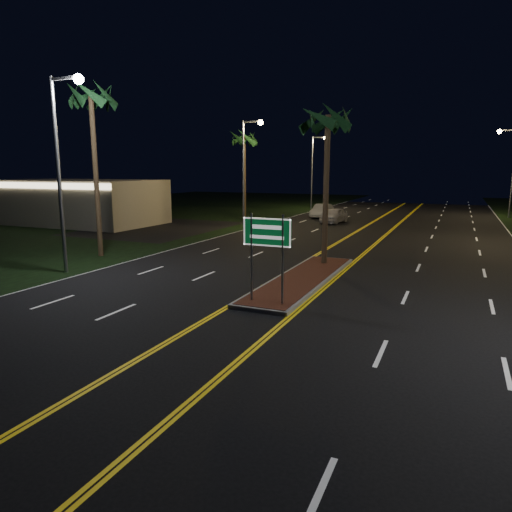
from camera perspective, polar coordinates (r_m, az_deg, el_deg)
The scene contains 14 objects.
ground at distance 14.28m, azimuth -3.03°, elevation -9.20°, with size 120.00×120.00×0.00m, color black.
grass_left at distance 51.90m, azimuth -20.43°, elevation 4.63°, with size 40.00×110.00×0.01m, color black.
median_island at distance 20.48m, azimuth 5.86°, elevation -2.85°, with size 2.25×10.25×0.17m.
highway_sign at distance 16.16m, azimuth 1.37°, elevation 1.95°, with size 1.80×0.08×3.20m.
commercial_building at distance 45.39m, azimuth -21.35°, elevation 6.34°, with size 15.00×8.12×4.00m.
streetlight_left_near at distance 23.13m, azimuth -22.96°, elevation 11.84°, with size 1.91×0.44×9.00m.
streetlight_left_mid at distance 39.66m, azimuth -1.08°, elevation 11.82°, with size 1.91×0.44×9.00m.
streetlight_left_far at distance 58.41m, azimuth 7.39°, elevation 11.36°, with size 1.91×0.44×9.00m.
streetlight_right_far at distance 54.15m, azimuth 29.15°, elevation 10.19°, with size 1.91×0.44×9.00m.
palm_median at distance 23.40m, azimuth 8.99°, elevation 16.49°, with size 2.40×2.40×8.30m.
palm_left_near at distance 27.56m, azimuth -19.94°, elevation 18.04°, with size 2.40×2.40×9.80m.
palm_left_far at distance 44.30m, azimuth -1.49°, elevation 14.40°, with size 2.40×2.40×8.80m.
car_near at distance 43.42m, azimuth 9.72°, elevation 5.18°, with size 2.11×4.93×1.64m, color #B9B7BE.
car_far at distance 48.31m, azimuth 8.25°, elevation 5.75°, with size 2.09×4.87×1.62m, color silver.
Camera 1 is at (6.11, -11.96, 4.85)m, focal length 32.00 mm.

